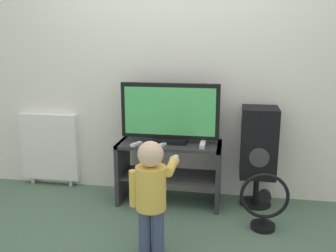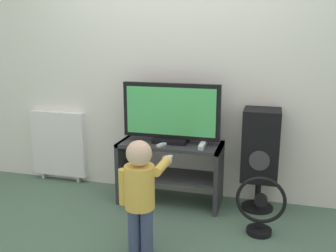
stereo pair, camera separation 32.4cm
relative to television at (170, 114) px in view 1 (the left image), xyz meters
The scene contains 11 objects.
ground_plane 0.86m from the television, 90.00° to the right, with size 16.00×16.00×0.00m, color #4C6B56.
wall_back 0.54m from the television, 90.00° to the left, with size 10.00×0.06×2.60m.
tv_stand 0.47m from the television, 90.00° to the right, with size 0.93×0.40×0.57m.
television is the anchor object (origin of this frame).
game_console 0.40m from the television, 13.14° to the right, with size 0.04×0.20×0.04m.
remote_primary 0.40m from the television, 152.16° to the right, with size 0.08×0.13×0.03m.
remote_secondary 0.28m from the television, 109.04° to the right, with size 0.08×0.13×0.03m.
child 0.93m from the television, 88.80° to the right, with size 0.31×0.47×0.82m.
speaker_tower 0.83m from the television, ahead, with size 0.31×0.32×0.90m.
floor_fan 1.10m from the television, 25.44° to the right, with size 0.38×0.19×0.47m.
radiator 1.36m from the television, behind, with size 0.60×0.08×0.74m.
Camera 1 is at (0.54, -2.99, 1.50)m, focal length 40.00 mm.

